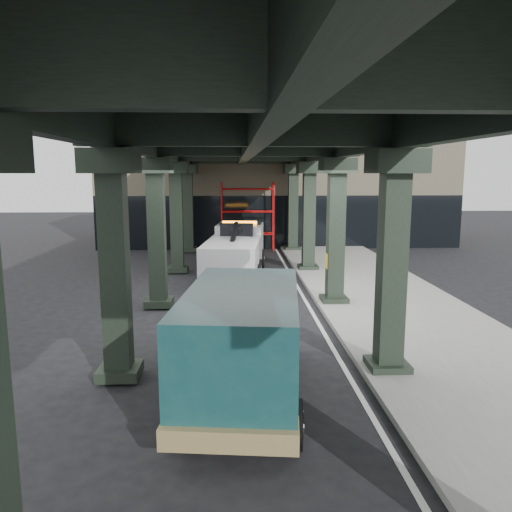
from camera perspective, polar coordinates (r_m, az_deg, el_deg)
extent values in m
plane|color=black|center=(15.30, 0.73, -7.68)|extent=(90.00, 90.00, 0.00)
cube|color=gray|center=(18.00, 14.85, -5.13)|extent=(5.00, 40.00, 0.15)
cube|color=silver|center=(17.39, 5.96, -5.61)|extent=(0.12, 38.00, 0.01)
cube|color=black|center=(11.33, 15.25, -1.08)|extent=(0.55, 0.55, 5.00)
cube|color=black|center=(11.16, 15.76, 10.36)|extent=(1.10, 1.10, 0.50)
cube|color=black|center=(11.96, 14.76, -12.07)|extent=(0.90, 0.90, 0.24)
cube|color=black|center=(17.07, 9.09, 2.58)|extent=(0.55, 0.55, 5.00)
cube|color=black|center=(16.96, 9.29, 10.15)|extent=(1.10, 1.10, 0.50)
cube|color=black|center=(17.50, 8.90, -4.98)|extent=(0.90, 0.90, 0.24)
cube|color=black|center=(22.95, 6.05, 4.37)|extent=(0.55, 0.55, 5.00)
cube|color=black|center=(22.86, 6.15, 10.00)|extent=(1.10, 1.10, 0.50)
cube|color=black|center=(23.27, 5.95, -1.33)|extent=(0.90, 0.90, 0.24)
cube|color=black|center=(28.87, 4.24, 5.43)|extent=(0.55, 0.55, 5.00)
cube|color=black|center=(28.81, 4.30, 9.90)|extent=(1.10, 1.10, 0.50)
cube|color=black|center=(29.13, 4.19, 0.87)|extent=(0.90, 0.90, 0.24)
cube|color=black|center=(11.07, -15.80, -1.34)|extent=(0.55, 0.55, 5.00)
cube|color=black|center=(10.89, -16.34, 10.37)|extent=(1.10, 1.10, 0.50)
cube|color=black|center=(11.71, -15.28, -12.57)|extent=(0.90, 0.90, 0.24)
cube|color=black|center=(16.90, -11.26, 2.45)|extent=(0.55, 0.55, 5.00)
cube|color=black|center=(16.79, -11.51, 10.09)|extent=(1.10, 1.10, 0.50)
cube|color=black|center=(17.33, -11.01, -5.19)|extent=(0.90, 0.90, 0.24)
cube|color=black|center=(22.82, -9.05, 4.28)|extent=(0.55, 0.55, 5.00)
cube|color=black|center=(22.73, -9.20, 9.94)|extent=(1.10, 1.10, 0.50)
cube|color=black|center=(23.14, -8.91, -1.45)|extent=(0.90, 0.90, 0.24)
cube|color=black|center=(28.77, -7.75, 5.35)|extent=(0.55, 0.55, 5.00)
cube|color=black|center=(28.71, -7.86, 9.84)|extent=(1.10, 1.10, 0.50)
cube|color=black|center=(29.03, -7.65, 0.78)|extent=(0.90, 0.90, 0.24)
cube|color=black|center=(16.99, 9.37, 12.85)|extent=(0.35, 32.00, 1.10)
cube|color=black|center=(16.82, -11.60, 12.82)|extent=(0.35, 32.00, 1.10)
cube|color=black|center=(16.63, -1.06, 13.04)|extent=(0.35, 32.00, 1.10)
cube|color=black|center=(16.69, -1.07, 15.44)|extent=(7.40, 32.00, 0.30)
cube|color=#C6B793|center=(34.72, 2.08, 8.59)|extent=(22.00, 10.00, 8.00)
cylinder|color=red|center=(29.61, -3.91, 4.56)|extent=(0.08, 0.08, 4.00)
cylinder|color=red|center=(28.81, -3.94, 4.42)|extent=(0.08, 0.08, 4.00)
cylinder|color=red|center=(29.70, 1.91, 4.59)|extent=(0.08, 0.08, 4.00)
cylinder|color=red|center=(28.90, 2.04, 4.46)|extent=(0.08, 0.08, 4.00)
cylinder|color=red|center=(29.71, -0.99, 2.66)|extent=(3.00, 0.08, 0.08)
cylinder|color=red|center=(29.59, -1.00, 5.16)|extent=(3.00, 0.08, 0.08)
cylinder|color=red|center=(29.52, -1.00, 7.68)|extent=(3.00, 0.08, 0.08)
cube|color=black|center=(21.28, -2.39, -1.09)|extent=(1.60, 6.67, 0.22)
cube|color=silver|center=(23.38, -1.84, 1.72)|extent=(2.29, 2.33, 1.59)
cube|color=silver|center=(24.35, -1.63, 0.98)|extent=(2.13, 0.84, 0.79)
cube|color=black|center=(23.54, -1.79, 2.86)|extent=(2.05, 1.35, 0.75)
cube|color=silver|center=(20.19, -2.70, -0.02)|extent=(2.59, 4.62, 1.24)
cube|color=orange|center=(23.10, -1.89, 3.83)|extent=(1.61, 0.42, 0.14)
cube|color=black|center=(21.81, -2.22, 3.03)|extent=(1.46, 0.68, 0.53)
cylinder|color=black|center=(20.27, -2.66, 1.91)|extent=(0.55, 3.09, 1.18)
cube|color=black|center=(18.17, -3.45, -3.93)|extent=(0.40, 1.26, 0.16)
cube|color=black|center=(17.59, -3.69, -4.53)|extent=(1.43, 0.37, 0.16)
cylinder|color=black|center=(23.88, -4.09, -0.28)|extent=(0.41, 1.00, 0.97)
cylinder|color=silver|center=(23.88, -4.09, -0.28)|extent=(0.40, 0.57, 0.53)
cylinder|color=black|center=(23.70, 0.57, -0.33)|extent=(0.41, 1.00, 0.97)
cylinder|color=silver|center=(23.70, 0.57, -0.33)|extent=(0.40, 0.57, 0.53)
cylinder|color=black|center=(21.04, -5.13, -1.61)|extent=(0.41, 1.00, 0.97)
cylinder|color=silver|center=(21.04, -5.13, -1.61)|extent=(0.40, 0.57, 0.53)
cylinder|color=black|center=(20.84, 0.15, -1.68)|extent=(0.41, 1.00, 0.97)
cylinder|color=silver|center=(20.84, 0.15, -1.68)|extent=(0.40, 0.57, 0.53)
cylinder|color=black|center=(19.93, -5.63, -2.24)|extent=(0.41, 1.00, 0.97)
cylinder|color=silver|center=(19.93, -5.63, -2.24)|extent=(0.40, 0.57, 0.53)
cylinder|color=black|center=(19.72, -0.05, -2.32)|extent=(0.41, 1.00, 0.97)
cylinder|color=silver|center=(19.72, -0.05, -2.32)|extent=(0.40, 0.57, 0.53)
cube|color=#123E40|center=(12.44, -0.42, -7.18)|extent=(2.15, 1.32, 0.90)
cube|color=#123E40|center=(9.73, -1.60, -9.52)|extent=(2.58, 4.68, 1.94)
cube|color=#97824C|center=(10.38, -1.37, -12.97)|extent=(2.74, 5.77, 0.35)
cube|color=black|center=(11.85, -0.56, -4.04)|extent=(1.98, 0.64, 0.83)
cube|color=black|center=(9.86, -1.45, -6.23)|extent=(2.51, 3.80, 0.55)
cube|color=silver|center=(13.06, -0.25, -8.19)|extent=(1.99, 0.34, 0.30)
cylinder|color=black|center=(12.67, -4.98, -9.42)|extent=(0.37, 0.86, 0.84)
cylinder|color=silver|center=(12.67, -4.98, -9.42)|extent=(0.37, 0.49, 0.46)
cylinder|color=black|center=(12.53, 4.17, -9.62)|extent=(0.37, 0.86, 0.84)
cylinder|color=silver|center=(12.53, 4.17, -9.62)|extent=(0.37, 0.49, 0.46)
cylinder|color=black|center=(8.88, -9.25, -18.06)|extent=(0.37, 0.86, 0.84)
cylinder|color=silver|center=(8.88, -9.25, -18.06)|extent=(0.37, 0.49, 0.46)
cylinder|color=black|center=(8.69, 4.37, -18.63)|extent=(0.37, 0.86, 0.84)
cylinder|color=silver|center=(8.69, 4.37, -18.63)|extent=(0.37, 0.49, 0.46)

